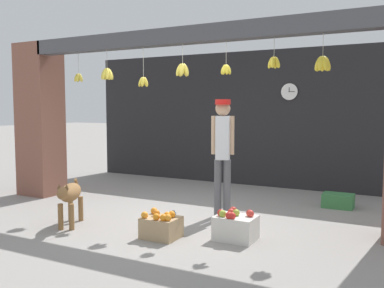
{
  "coord_description": "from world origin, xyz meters",
  "views": [
    {
      "loc": [
        3.11,
        -5.44,
        1.63
      ],
      "look_at": [
        0.0,
        0.45,
        1.06
      ],
      "focal_mm": 40.0,
      "sensor_mm": 36.0,
      "label": 1
    }
  ],
  "objects_px": {
    "fruit_crate_oranges": "(161,226)",
    "water_bottle": "(173,219)",
    "produce_box_green": "(338,201)",
    "dog": "(70,195)",
    "wall_clock": "(289,92)",
    "shopkeeper": "(223,147)",
    "fruit_crate_apples": "(236,226)"
  },
  "relations": [
    {
      "from": "fruit_crate_oranges",
      "to": "water_bottle",
      "type": "bearing_deg",
      "value": 103.37
    },
    {
      "from": "fruit_crate_oranges",
      "to": "produce_box_green",
      "type": "xyz_separation_m",
      "value": [
        1.69,
        2.74,
        -0.04
      ]
    },
    {
      "from": "produce_box_green",
      "to": "dog",
      "type": "bearing_deg",
      "value": -137.27
    },
    {
      "from": "fruit_crate_oranges",
      "to": "wall_clock",
      "type": "xyz_separation_m",
      "value": [
        0.52,
        3.98,
        1.79
      ]
    },
    {
      "from": "dog",
      "to": "shopkeeper",
      "type": "bearing_deg",
      "value": 103.81
    },
    {
      "from": "fruit_crate_apples",
      "to": "water_bottle",
      "type": "distance_m",
      "value": 0.99
    },
    {
      "from": "fruit_crate_oranges",
      "to": "wall_clock",
      "type": "relative_size",
      "value": 1.28
    },
    {
      "from": "shopkeeper",
      "to": "water_bottle",
      "type": "height_order",
      "value": "shopkeeper"
    },
    {
      "from": "water_bottle",
      "to": "dog",
      "type": "bearing_deg",
      "value": -153.94
    },
    {
      "from": "water_bottle",
      "to": "wall_clock",
      "type": "height_order",
      "value": "wall_clock"
    },
    {
      "from": "fruit_crate_apples",
      "to": "shopkeeper",
      "type": "bearing_deg",
      "value": 122.05
    },
    {
      "from": "dog",
      "to": "shopkeeper",
      "type": "distance_m",
      "value": 2.29
    },
    {
      "from": "dog",
      "to": "fruit_crate_oranges",
      "type": "bearing_deg",
      "value": 67.31
    },
    {
      "from": "dog",
      "to": "shopkeeper",
      "type": "height_order",
      "value": "shopkeeper"
    },
    {
      "from": "shopkeeper",
      "to": "fruit_crate_apples",
      "type": "height_order",
      "value": "shopkeeper"
    },
    {
      "from": "produce_box_green",
      "to": "shopkeeper",
      "type": "bearing_deg",
      "value": -135.79
    },
    {
      "from": "fruit_crate_apples",
      "to": "produce_box_green",
      "type": "relative_size",
      "value": 1.02
    },
    {
      "from": "shopkeeper",
      "to": "fruit_crate_apples",
      "type": "distance_m",
      "value": 1.45
    },
    {
      "from": "dog",
      "to": "water_bottle",
      "type": "xyz_separation_m",
      "value": [
        1.28,
        0.63,
        -0.33
      ]
    },
    {
      "from": "water_bottle",
      "to": "produce_box_green",
      "type": "bearing_deg",
      "value": 50.92
    },
    {
      "from": "fruit_crate_oranges",
      "to": "produce_box_green",
      "type": "bearing_deg",
      "value": 58.3
    },
    {
      "from": "dog",
      "to": "water_bottle",
      "type": "bearing_deg",
      "value": 88.49
    },
    {
      "from": "water_bottle",
      "to": "wall_clock",
      "type": "distance_m",
      "value": 3.98
    },
    {
      "from": "dog",
      "to": "wall_clock",
      "type": "bearing_deg",
      "value": 127.32
    },
    {
      "from": "shopkeeper",
      "to": "water_bottle",
      "type": "distance_m",
      "value": 1.31
    },
    {
      "from": "water_bottle",
      "to": "fruit_crate_oranges",
      "type": "bearing_deg",
      "value": -76.63
    },
    {
      "from": "shopkeeper",
      "to": "produce_box_green",
      "type": "bearing_deg",
      "value": -152.72
    },
    {
      "from": "shopkeeper",
      "to": "produce_box_green",
      "type": "distance_m",
      "value": 2.23
    },
    {
      "from": "wall_clock",
      "to": "dog",
      "type": "bearing_deg",
      "value": -115.12
    },
    {
      "from": "fruit_crate_oranges",
      "to": "fruit_crate_apples",
      "type": "height_order",
      "value": "fruit_crate_apples"
    },
    {
      "from": "dog",
      "to": "wall_clock",
      "type": "distance_m",
      "value": 4.78
    },
    {
      "from": "fruit_crate_oranges",
      "to": "fruit_crate_apples",
      "type": "relative_size",
      "value": 0.91
    }
  ]
}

